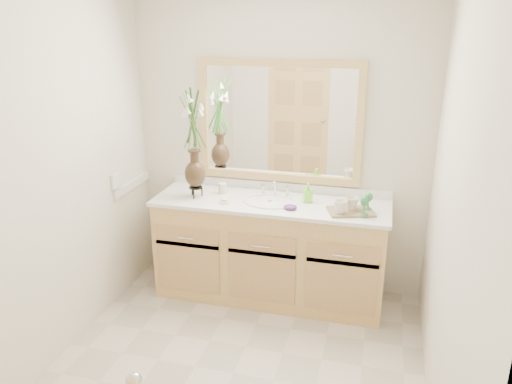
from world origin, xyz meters
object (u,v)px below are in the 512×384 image
(flower_vase, at_px, (193,130))
(tumbler, at_px, (223,188))
(tray, at_px, (351,211))
(soap_bottle, at_px, (308,193))

(flower_vase, height_order, tumbler, flower_vase)
(flower_vase, relative_size, tray, 2.44)
(flower_vase, bearing_deg, tray, -1.70)
(soap_bottle, bearing_deg, flower_vase, 166.17)
(tumbler, distance_m, soap_bottle, 0.70)
(soap_bottle, relative_size, tray, 0.42)
(soap_bottle, xyz_separation_m, tray, (0.35, -0.15, -0.06))
(tumbler, height_order, tray, tumbler)
(tumbler, bearing_deg, tray, -9.01)
(tumbler, bearing_deg, soap_bottle, -1.71)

